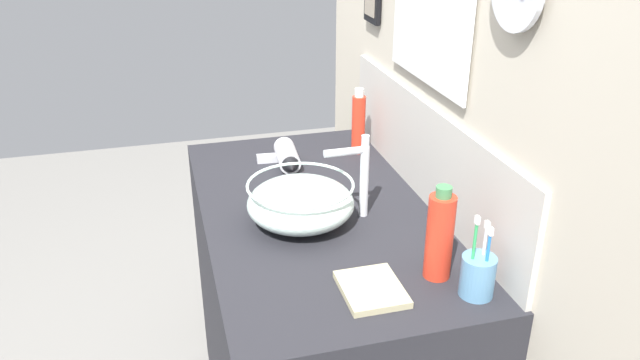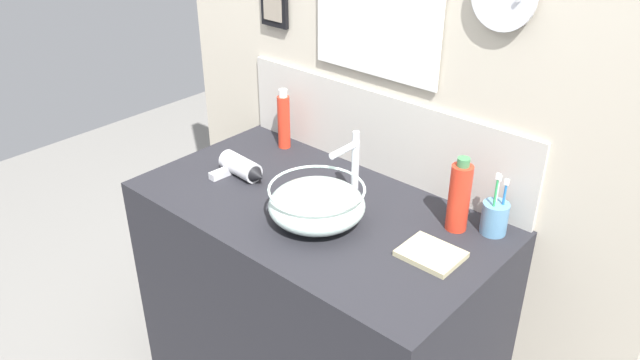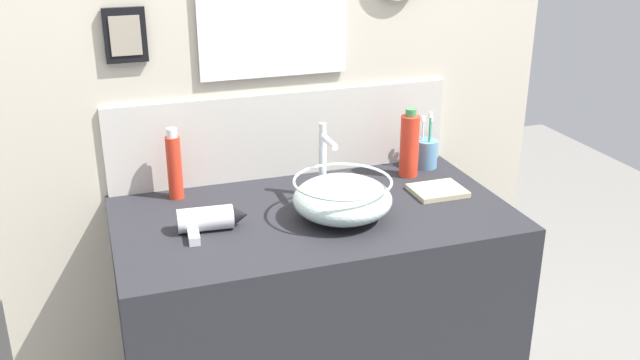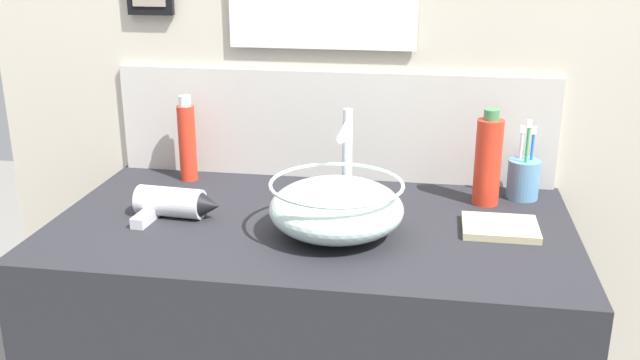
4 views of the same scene
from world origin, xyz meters
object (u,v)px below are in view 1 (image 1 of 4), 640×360
at_px(glass_bowl_sink, 301,202).
at_px(spray_bottle, 358,123).
at_px(toothbrush_cup, 478,275).
at_px(hair_drier, 287,157).
at_px(faucet, 359,171).
at_px(soap_dispenser, 440,236).
at_px(hand_towel, 372,289).

distance_m(glass_bowl_sink, spray_bottle, 0.53).
xyz_separation_m(toothbrush_cup, spray_bottle, (-0.85, 0.00, 0.05)).
bearing_deg(hair_drier, spray_bottle, 102.44).
xyz_separation_m(faucet, hair_drier, (-0.38, -0.12, -0.10)).
bearing_deg(soap_dispenser, hand_towel, -82.03).
distance_m(soap_dispenser, hand_towel, 0.20).
height_order(hair_drier, toothbrush_cup, toothbrush_cup).
distance_m(toothbrush_cup, hand_towel, 0.24).
bearing_deg(hair_drier, hand_towel, 2.87).
relative_size(soap_dispenser, hand_towel, 1.42).
xyz_separation_m(hair_drier, toothbrush_cup, (0.80, 0.26, 0.02)).
xyz_separation_m(toothbrush_cup, hand_towel, (-0.07, -0.22, -0.04)).
relative_size(glass_bowl_sink, soap_dispenser, 1.24).
xyz_separation_m(toothbrush_cup, soap_dispenser, (-0.09, -0.05, 0.06)).
relative_size(glass_bowl_sink, spray_bottle, 1.28).
distance_m(faucet, soap_dispenser, 0.34).
bearing_deg(toothbrush_cup, glass_bowl_sink, -144.21).
xyz_separation_m(glass_bowl_sink, soap_dispenser, (0.33, 0.25, 0.04)).
distance_m(soap_dispenser, spray_bottle, 0.76).
bearing_deg(soap_dispenser, faucet, -165.38).
bearing_deg(glass_bowl_sink, spray_bottle, 145.00).
relative_size(soap_dispenser, spray_bottle, 1.03).
bearing_deg(toothbrush_cup, spray_bottle, 179.78).
distance_m(glass_bowl_sink, faucet, 0.18).
xyz_separation_m(faucet, soap_dispenser, (0.33, 0.09, -0.03)).
bearing_deg(glass_bowl_sink, hair_drier, 173.52).
xyz_separation_m(soap_dispenser, spray_bottle, (-0.76, 0.06, -0.00)).
distance_m(hair_drier, soap_dispenser, 0.74).
height_order(glass_bowl_sink, toothbrush_cup, toothbrush_cup).
bearing_deg(toothbrush_cup, hand_towel, -107.01).
xyz_separation_m(hair_drier, soap_dispenser, (0.70, 0.21, 0.07)).
distance_m(spray_bottle, hand_towel, 0.82).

